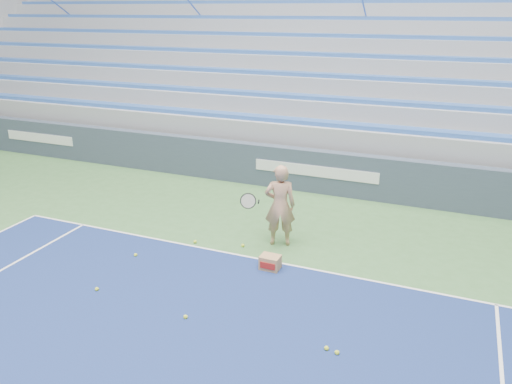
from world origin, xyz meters
The scene contains 11 objects.
sponsor_barrier centered at (0.00, 15.88, 0.55)m, with size 30.00×0.32×1.10m.
bleachers centered at (0.00, 21.60, 2.36)m, with size 31.00×9.15×7.30m.
tennis_player centered at (0.15, 12.66, 0.83)m, with size 0.96×0.91×1.66m.
ball_box centered at (0.36, 11.62, 0.13)m, with size 0.36×0.28×0.27m.
tennis_ball_0 centered at (-1.42, 12.04, 0.03)m, with size 0.07×0.07×0.07m, color #CEDF2D.
tennis_ball_1 centered at (-0.29, 9.69, 0.03)m, with size 0.07×0.07×0.07m, color #CEDF2D.
tennis_ball_2 centered at (-2.19, 11.10, 0.03)m, with size 0.07×0.07×0.07m, color #CEDF2D.
tennis_ball_3 centered at (-2.07, 9.82, 0.03)m, with size 0.07×0.07×0.07m, color #CEDF2D.
tennis_ball_4 centered at (2.05, 9.74, 0.03)m, with size 0.07×0.07×0.07m, color #CEDF2D.
tennis_ball_5 centered at (1.89, 9.77, 0.03)m, with size 0.07×0.07×0.07m, color #CEDF2D.
tennis_ball_6 centered at (-0.46, 12.25, 0.03)m, with size 0.07×0.07×0.07m, color #CEDF2D.
Camera 1 is at (3.15, 4.12, 4.46)m, focal length 35.00 mm.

